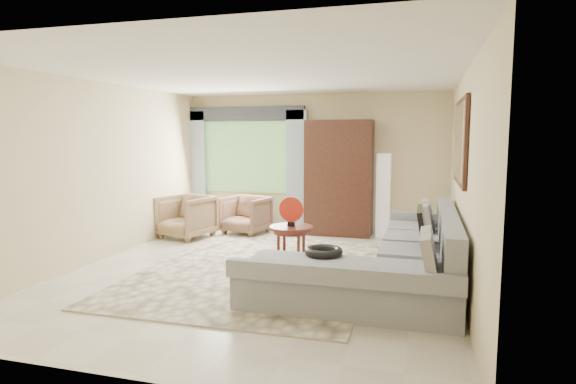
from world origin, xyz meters
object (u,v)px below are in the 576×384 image
(coffee_table, at_px, (291,247))
(floor_lamp, at_px, (383,195))
(tv_screen, at_px, (423,228))
(armoire, at_px, (339,178))
(potted_plant, at_px, (193,214))
(armchair_left, at_px, (186,217))
(sectional_sofa, at_px, (398,264))
(armchair_right, at_px, (246,215))

(coffee_table, relative_size, floor_lamp, 0.40)
(tv_screen, relative_size, armoire, 0.35)
(potted_plant, relative_size, floor_lamp, 0.33)
(armchair_left, distance_m, potted_plant, 1.17)
(sectional_sofa, xyz_separation_m, armchair_right, (-2.91, 2.49, 0.07))
(coffee_table, relative_size, armchair_left, 0.71)
(tv_screen, height_order, coffee_table, tv_screen)
(potted_plant, bearing_deg, armoire, -0.66)
(sectional_sofa, distance_m, armchair_right, 3.83)
(armchair_left, height_order, armoire, armoire)
(armchair_left, bearing_deg, coffee_table, -15.12)
(tv_screen, bearing_deg, coffee_table, 170.67)
(armoire, bearing_deg, armchair_left, -157.90)
(floor_lamp, bearing_deg, sectional_sofa, -81.67)
(floor_lamp, bearing_deg, armchair_left, -161.87)
(armchair_right, xyz_separation_m, floor_lamp, (2.48, 0.47, 0.40))
(tv_screen, relative_size, coffee_table, 1.24)
(armchair_left, xyz_separation_m, armchair_right, (0.89, 0.64, -0.03))
(sectional_sofa, xyz_separation_m, tv_screen, (0.27, 0.12, 0.44))
(sectional_sofa, bearing_deg, armoire, 113.06)
(armchair_left, height_order, floor_lamp, floor_lamp)
(tv_screen, relative_size, potted_plant, 1.49)
(armchair_left, height_order, potted_plant, armchair_left)
(armchair_left, relative_size, floor_lamp, 0.56)
(armchair_left, bearing_deg, sectional_sofa, -9.43)
(tv_screen, xyz_separation_m, floor_lamp, (-0.70, 2.84, 0.03))
(coffee_table, xyz_separation_m, floor_lamp, (1.02, 2.55, 0.44))
(armchair_right, bearing_deg, tv_screen, -24.62)
(coffee_table, distance_m, armchair_left, 2.76)
(coffee_table, bearing_deg, armchair_left, 148.32)
(armoire, bearing_deg, potted_plant, 179.34)
(sectional_sofa, distance_m, tv_screen, 0.53)
(armchair_right, relative_size, potted_plant, 1.55)
(armchair_left, distance_m, armoire, 2.85)
(armoire, bearing_deg, tv_screen, -61.61)
(tv_screen, height_order, armchair_right, tv_screen)
(armchair_right, height_order, armoire, armoire)
(sectional_sofa, xyz_separation_m, potted_plant, (-4.23, 2.93, -0.04))
(tv_screen, height_order, potted_plant, tv_screen)
(armoire, bearing_deg, floor_lamp, 4.29)
(armoire, xyz_separation_m, floor_lamp, (0.80, 0.06, -0.30))
(coffee_table, relative_size, potted_plant, 1.21)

